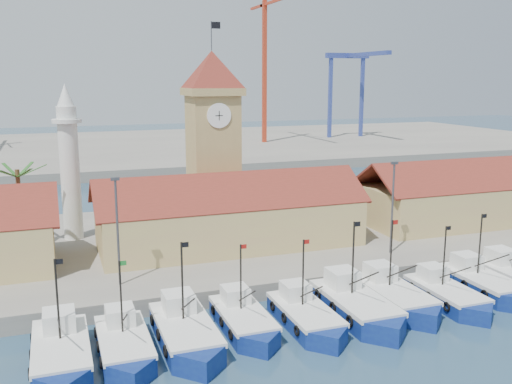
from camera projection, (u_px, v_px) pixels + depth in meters
name	position (u px, v px, depth m)	size (l,w,h in m)	color
ground	(313.00, 340.00, 40.50)	(400.00, 400.00, 0.00)	navy
quay	(219.00, 241.00, 62.51)	(140.00, 32.00, 1.50)	gray
terminal	(124.00, 149.00, 141.86)	(240.00, 80.00, 2.00)	gray
boat_0	(61.00, 356.00, 36.67)	(3.57, 9.78, 7.40)	navy
boat_1	(125.00, 347.00, 37.98)	(3.30, 9.03, 6.83)	navy
boat_2	(186.00, 335.00, 39.56)	(3.69, 10.11, 7.65)	navy
boat_3	(244.00, 322.00, 41.90)	(3.27, 8.95, 6.77)	navy
boat_4	(307.00, 318.00, 42.52)	(3.35, 9.19, 6.95)	navy
boat_5	(358.00, 308.00, 44.19)	(3.82, 10.46, 7.91)	navy
boat_6	(395.00, 298.00, 46.24)	(3.62, 9.92, 7.50)	navy
boat_7	(448.00, 297.00, 46.74)	(3.31, 9.06, 6.86)	navy
boat_8	(484.00, 285.00, 49.25)	(3.51, 9.61, 7.27)	navy
hall_center	(230.00, 221.00, 58.18)	(27.04, 10.13, 7.61)	tan
hall_right	(483.00, 199.00, 68.76)	(31.20, 10.13, 7.61)	tan
clock_tower	(213.00, 138.00, 62.16)	(5.80, 5.80, 22.70)	tan
minaret	(69.00, 162.00, 59.49)	(3.00, 3.00, 16.30)	silver
palm_tree	(20.00, 202.00, 56.67)	(5.60, 5.03, 8.39)	brown
lamp_posts	(261.00, 214.00, 50.48)	(80.70, 0.25, 9.03)	#3F3F44
crane_red_right	(266.00, 49.00, 143.00)	(1.00, 32.10, 42.41)	#B8351C
gantry	(353.00, 72.00, 155.54)	(13.00, 22.00, 23.20)	#304194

